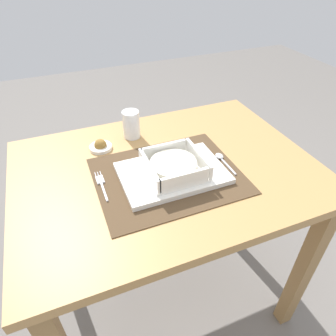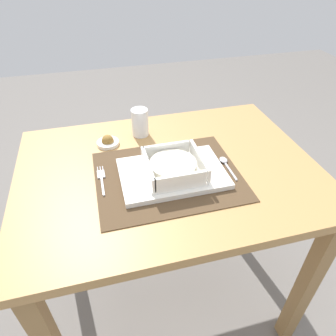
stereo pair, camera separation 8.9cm
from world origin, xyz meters
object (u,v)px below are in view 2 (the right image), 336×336
at_px(bread_knife, 215,171).
at_px(spoon, 225,162).
at_px(butter_knife, 220,167).
at_px(porridge_bowl, 174,167).
at_px(condiment_saucer, 108,142).
at_px(fork, 101,178).
at_px(drinking_glass, 140,123).
at_px(dining_table, 168,194).

bearing_deg(bread_knife, spoon, 35.04).
xyz_separation_m(spoon, butter_knife, (-0.02, -0.02, -0.00)).
height_order(porridge_bowl, condiment_saucer, porridge_bowl).
bearing_deg(spoon, fork, 178.01).
xyz_separation_m(porridge_bowl, drinking_glass, (-0.05, 0.27, 0.01)).
xyz_separation_m(fork, butter_knife, (0.36, -0.04, 0.00)).
bearing_deg(fork, bread_knife, -5.92).
bearing_deg(drinking_glass, fork, -125.62).
relative_size(fork, butter_knife, 0.99).
bearing_deg(condiment_saucer, dining_table, -46.38).
relative_size(porridge_bowl, bread_knife, 1.23).
height_order(bread_knife, condiment_saucer, condiment_saucer).
xyz_separation_m(fork, condiment_saucer, (0.04, 0.18, 0.01)).
bearing_deg(fork, drinking_glass, 57.64).
distance_m(bread_knife, drinking_glass, 0.33).
xyz_separation_m(dining_table, spoon, (0.17, -0.03, 0.12)).
distance_m(butter_knife, drinking_glass, 0.33).
height_order(porridge_bowl, fork, porridge_bowl).
relative_size(dining_table, fork, 6.86).
bearing_deg(dining_table, spoon, -10.16).
bearing_deg(fork, condiment_saucer, 81.68).
bearing_deg(drinking_glass, bread_knife, -57.15).
xyz_separation_m(porridge_bowl, spoon, (0.17, 0.02, -0.03)).
distance_m(porridge_bowl, fork, 0.22).
bearing_deg(drinking_glass, dining_table, -77.42).
bearing_deg(dining_table, porridge_bowl, -86.56).
distance_m(porridge_bowl, butter_knife, 0.15).
xyz_separation_m(bread_knife, condiment_saucer, (-0.30, 0.24, 0.00)).
height_order(dining_table, drinking_glass, drinking_glass).
bearing_deg(porridge_bowl, condiment_saucer, 126.79).
bearing_deg(butter_knife, porridge_bowl, -176.97).
relative_size(fork, condiment_saucer, 1.79).
relative_size(porridge_bowl, fork, 1.21).
bearing_deg(bread_knife, porridge_bowl, 176.87).
height_order(butter_knife, condiment_saucer, condiment_saucer).
relative_size(bread_knife, drinking_glass, 1.36).
relative_size(fork, spoon, 1.17).
height_order(fork, drinking_glass, drinking_glass).
bearing_deg(drinking_glass, condiment_saucer, -162.94).
bearing_deg(porridge_bowl, drinking_glass, 100.81).
relative_size(dining_table, drinking_glass, 9.45).
xyz_separation_m(dining_table, porridge_bowl, (0.00, -0.05, 0.15)).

